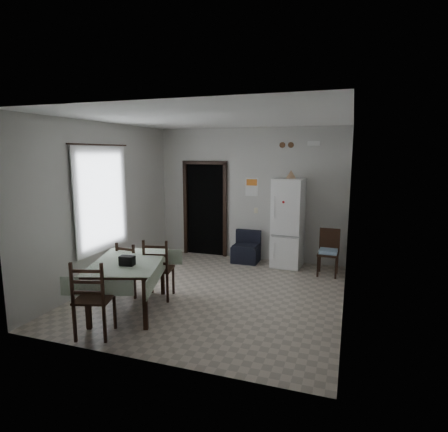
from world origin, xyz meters
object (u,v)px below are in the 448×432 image
Objects in this scene: fridge at (288,223)px; dining_chair_near_head at (94,297)px; corner_chair at (328,253)px; dining_table at (129,285)px; navy_seat at (246,247)px; dining_chair_far_left at (132,268)px; dining_chair_far_right at (159,268)px.

fridge is 4.29m from dining_chair_near_head.
corner_chair is (0.85, -0.36, -0.47)m from fridge.
dining_chair_near_head reaches higher than dining_table.
fridge is at bearing -0.51° from navy_seat.
corner_chair is 3.69m from dining_chair_far_left.
dining_chair_far_left is 0.90× the size of dining_chair_far_right.
fridge is 3.59m from dining_table.
fridge is at bearing -127.02° from dining_chair_far_left.
fridge is 1.07m from navy_seat.
dining_table is at bearing -104.67° from dining_chair_near_head.
fridge is 3.31m from dining_chair_far_left.
navy_seat is 2.75m from dining_chair_far_left.
navy_seat is 0.67× the size of dining_chair_far_right.
fridge is 1.25× the size of dining_table.
navy_seat is at bearing -120.38° from dining_chair_far_right.
dining_chair_near_head is at bearing -104.57° from navy_seat.
dining_chair_far_right is (-2.55, -2.07, 0.05)m from corner_chair.
navy_seat is 0.46× the size of dining_table.
dining_chair_near_head reaches higher than navy_seat.
dining_chair_far_left is 1.47m from dining_chair_near_head.
dining_chair_far_left is (-0.31, 0.58, 0.07)m from dining_table.
fridge is 2.05× the size of corner_chair.
corner_chair is 3.28m from dining_chair_far_right.
corner_chair is 0.86× the size of dining_chair_near_head.
dining_chair_far_left is (-2.20, -2.42, -0.47)m from fridge.
dining_chair_near_head is at bearing -125.98° from corner_chair.
navy_seat is at bearing -120.54° from dining_chair_near_head.
dining_chair_far_left is (-3.06, -2.07, 0.01)m from corner_chair.
dining_chair_far_left is 0.87× the size of dining_chair_near_head.
fridge reaches higher than navy_seat.
navy_seat is 0.75× the size of corner_chair.
fridge is 2.73× the size of navy_seat.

